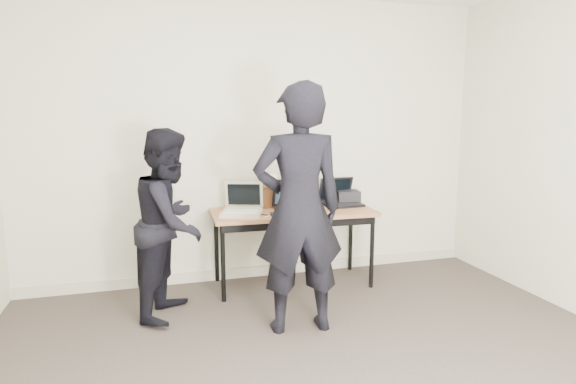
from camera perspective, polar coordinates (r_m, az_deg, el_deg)
name	(u,v)px	position (r m, az deg, el deg)	size (l,w,h in m)	color
room	(356,166)	(2.52, 8.04, 3.04)	(4.60, 4.60, 2.80)	#3E352F
desk	(293,217)	(4.49, 0.61, -2.94)	(1.52, 0.70, 0.72)	#995E3A
laptop_beige	(242,208)	(4.32, -5.44, -1.92)	(0.44, 0.43, 0.28)	#BBB295
laptop_center	(296,204)	(4.46, 0.91, -1.39)	(0.39, 0.38, 0.29)	black
laptop_right	(340,199)	(4.76, 6.20, -0.81)	(0.38, 0.37, 0.26)	black
leather_satchel	(268,194)	(4.62, -2.33, -0.23)	(0.37, 0.19, 0.25)	brown
tissue	(271,178)	(4.61, -2.00, 1.72)	(0.13, 0.10, 0.08)	white
equipment_box	(348,197)	(4.85, 7.10, -0.57)	(0.22, 0.19, 0.13)	black
power_brick	(275,214)	(4.26, -1.57, -2.61)	(0.08, 0.05, 0.03)	black
cables	(290,211)	(4.41, 0.20, -2.32)	(1.14, 0.43, 0.01)	silver
person_typist	(299,210)	(3.52, 1.27, -2.10)	(0.67, 0.44, 1.84)	black
person_observer	(170,223)	(3.95, -13.77, -3.60)	(0.73, 0.57, 1.50)	black
baseboard	(261,271)	(4.90, -3.23, -9.30)	(4.50, 0.03, 0.10)	#BDB49C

